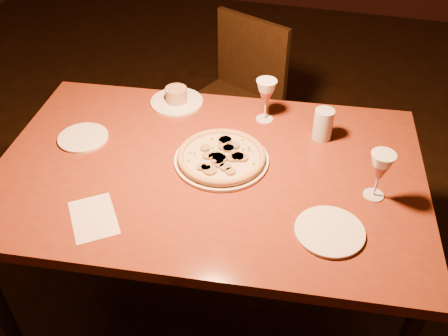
# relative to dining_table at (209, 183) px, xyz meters

# --- Properties ---
(floor) EXTENTS (7.00, 7.00, 0.00)m
(floor) POSITION_rel_dining_table_xyz_m (-0.14, 0.17, -0.76)
(floor) COLOR black
(floor) RESTS_ON ground
(dining_table) EXTENTS (1.65, 1.16, 0.83)m
(dining_table) POSITION_rel_dining_table_xyz_m (0.00, 0.00, 0.00)
(dining_table) COLOR brown
(dining_table) RESTS_ON floor
(chair_far) EXTENTS (0.60, 0.60, 0.94)m
(chair_far) POSITION_rel_dining_table_xyz_m (-0.14, 0.97, -0.23)
(chair_far) COLOR black
(chair_far) RESTS_ON floor
(pizza_plate) EXTENTS (0.35, 0.35, 0.04)m
(pizza_plate) POSITION_rel_dining_table_xyz_m (0.04, 0.05, 0.09)
(pizza_plate) COLOR white
(pizza_plate) RESTS_ON dining_table
(ramekin_saucer) EXTENTS (0.23, 0.23, 0.07)m
(ramekin_saucer) POSITION_rel_dining_table_xyz_m (-0.26, 0.38, 0.10)
(ramekin_saucer) COLOR white
(ramekin_saucer) RESTS_ON dining_table
(wine_glass_far) EXTENTS (0.08, 0.08, 0.18)m
(wine_glass_far) POSITION_rel_dining_table_xyz_m (0.13, 0.36, 0.16)
(wine_glass_far) COLOR #A24D43
(wine_glass_far) RESTS_ON dining_table
(wine_glass_right) EXTENTS (0.08, 0.08, 0.18)m
(wine_glass_right) POSITION_rel_dining_table_xyz_m (0.59, 0.00, 0.16)
(wine_glass_right) COLOR #A24D43
(wine_glass_right) RESTS_ON dining_table
(water_tumbler) EXTENTS (0.08, 0.08, 0.13)m
(water_tumbler) POSITION_rel_dining_table_xyz_m (0.38, 0.29, 0.14)
(water_tumbler) COLOR silver
(water_tumbler) RESTS_ON dining_table
(side_plate_left) EXTENTS (0.19, 0.19, 0.01)m
(side_plate_left) POSITION_rel_dining_table_xyz_m (-0.53, 0.04, 0.08)
(side_plate_left) COLOR white
(side_plate_left) RESTS_ON dining_table
(side_plate_near) EXTENTS (0.22, 0.22, 0.01)m
(side_plate_near) POSITION_rel_dining_table_xyz_m (0.46, -0.21, 0.08)
(side_plate_near) COLOR white
(side_plate_near) RESTS_ON dining_table
(menu_card) EXTENTS (0.23, 0.25, 0.00)m
(menu_card) POSITION_rel_dining_table_xyz_m (-0.29, -0.34, 0.07)
(menu_card) COLOR white
(menu_card) RESTS_ON dining_table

